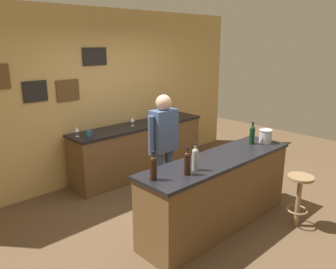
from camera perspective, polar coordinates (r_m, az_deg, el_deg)
name	(u,v)px	position (r m, az deg, el deg)	size (l,w,h in m)	color
ground_plane	(193,214)	(4.73, 4.34, -13.32)	(10.00, 10.00, 0.00)	brown
back_wall	(105,95)	(5.75, -10.67, 6.57)	(6.00, 0.09, 2.80)	tan
bar_counter	(218,192)	(4.29, 8.47, -9.71)	(2.29, 0.60, 0.92)	brown
side_counter	(140,149)	(5.91, -4.81, -2.49)	(2.54, 0.56, 0.90)	brown
bartender	(164,145)	(4.50, -0.72, -1.81)	(0.52, 0.21, 1.62)	#384766
bar_stool	(299,192)	(4.55, 21.43, -9.17)	(0.32, 0.32, 0.68)	olive
wine_bottle_a	(153,167)	(3.40, -2.51, -5.59)	(0.07, 0.07, 0.31)	black
wine_bottle_b	(187,162)	(3.53, 3.31, -4.76)	(0.07, 0.07, 0.31)	black
wine_bottle_c	(195,158)	(3.66, 4.66, -4.05)	(0.07, 0.07, 0.31)	#999E99
wine_bottle_d	(252,134)	(4.72, 14.14, 0.04)	(0.07, 0.07, 0.31)	black
ice_bucket	(266,136)	(4.83, 16.27, -0.20)	(0.19, 0.19, 0.19)	#B7BABF
wine_glass_a	(77,130)	(5.18, -15.27, 0.83)	(0.07, 0.07, 0.16)	silver
wine_glass_b	(132,120)	(5.65, -6.08, 2.52)	(0.07, 0.07, 0.16)	silver
coffee_mug	(88,133)	(5.17, -13.41, 0.22)	(0.13, 0.08, 0.09)	#336699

